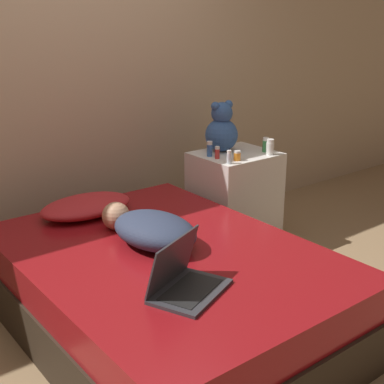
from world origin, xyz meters
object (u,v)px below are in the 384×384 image
bottle_clear (229,157)px  bottle_orange (237,156)px  teddy_bear (222,130)px  bottle_blue (210,149)px  pillow (86,206)px  bottle_red (217,153)px  bottle_green (266,145)px  bottle_white (270,147)px  laptop (184,280)px  person_lying (150,228)px

bottle_clear → bottle_orange: 0.10m
teddy_bear → bottle_blue: size_ratio=3.40×
pillow → teddy_bear: size_ratio=1.62×
pillow → bottle_red: bearing=-9.6°
pillow → bottle_green: (1.29, -0.22, 0.23)m
bottle_blue → bottle_white: (0.35, -0.22, 0.00)m
teddy_bear → bottle_white: size_ratio=3.26×
bottle_clear → laptop: bearing=-140.4°
pillow → bottle_blue: 0.93m
bottle_green → laptop: bearing=-147.5°
pillow → bottle_orange: bearing=-15.3°
teddy_bear → bottle_orange: bearing=-108.0°
teddy_bear → bottle_clear: bearing=-122.4°
pillow → teddy_bear: 1.11m
pillow → laptop: 1.11m
pillow → person_lying: 0.59m
bottle_red → bottle_green: 0.39m
bottle_blue → laptop: bearing=-134.2°
bottle_white → pillow: bearing=166.8°
bottle_white → bottle_orange: bottle_white is taller
bottle_red → bottle_orange: 0.14m
person_lying → bottle_clear: size_ratio=7.59×
pillow → person_lying: size_ratio=0.84×
teddy_bear → bottle_clear: size_ratio=3.96×
bottle_blue → bottle_orange: (0.07, -0.19, -0.02)m
person_lying → bottle_red: size_ratio=8.04×
person_lying → bottle_blue: bottle_blue is taller
bottle_blue → bottle_clear: bearing=-95.9°
bottle_clear → bottle_red: bearing=81.0°
laptop → bottle_orange: bottle_orange is taller
pillow → person_lying: (0.07, -0.59, 0.03)m
teddy_bear → bottle_green: size_ratio=3.42×
laptop → bottle_green: 1.66m
laptop → bottle_blue: bottle_blue is taller
bottle_red → bottle_clear: size_ratio=0.94×
pillow → bottle_clear: (0.88, -0.30, 0.22)m
bottle_white → laptop: bearing=-149.1°
person_lying → pillow: bearing=88.7°
bottle_blue → pillow: bearing=175.3°
pillow → bottle_orange: bottle_orange is taller
laptop → bottle_clear: size_ratio=4.77×
bottle_white → bottle_green: (0.03, 0.07, -0.00)m
pillow → bottle_green: bottle_green is taller
pillow → bottle_blue: (0.90, -0.07, 0.23)m
teddy_bear → bottle_blue: (-0.16, -0.06, -0.10)m
bottle_clear → teddy_bear: bearing=57.6°
teddy_bear → bottle_green: (0.23, -0.21, -0.10)m
teddy_bear → bottle_green: bearing=-42.1°
person_lying → bottle_red: bottle_red is taller
pillow → bottle_white: 1.31m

